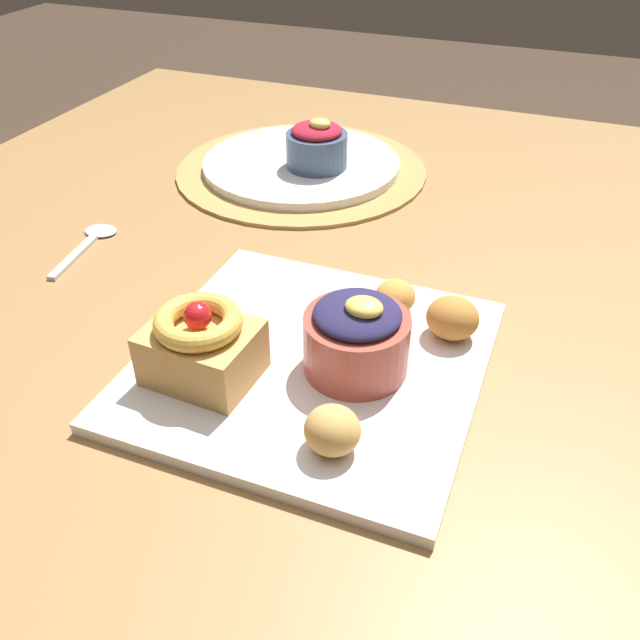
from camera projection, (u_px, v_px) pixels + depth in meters
ground_plane at (352, 603)px, 1.21m from camera, size 8.00×8.00×0.00m
dining_table at (367, 312)px, 0.83m from camera, size 1.27×1.08×0.73m
woven_placemat at (301, 169)px, 0.96m from camera, size 0.35×0.35×0.00m
front_plate at (312, 363)px, 0.61m from camera, size 0.30×0.30×0.01m
cake_slice at (201, 345)px, 0.56m from camera, size 0.09×0.08×0.07m
berry_ramekin at (357, 337)px, 0.57m from camera, size 0.09×0.09×0.08m
fritter_front at (332, 430)px, 0.50m from camera, size 0.04×0.04×0.04m
fritter_middle at (453, 318)px, 0.62m from camera, size 0.05×0.05×0.04m
fritter_back at (395, 296)px, 0.65m from camera, size 0.04×0.04×0.03m
back_plate at (301, 164)px, 0.96m from camera, size 0.28×0.28×0.01m
back_ramekin at (317, 145)px, 0.92m from camera, size 0.08×0.08×0.07m
spoon at (90, 241)px, 0.79m from camera, size 0.04×0.13×0.00m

